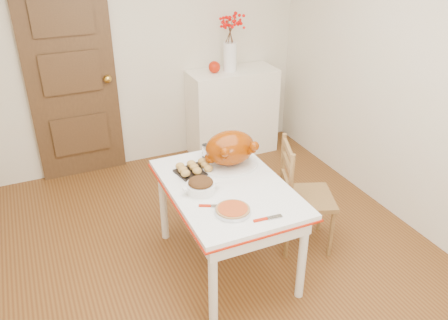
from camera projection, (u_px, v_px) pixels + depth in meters
name	position (u px, v px, depth m)	size (l,w,h in m)	color
floor	(219.00, 265.00, 3.62)	(3.50, 4.00, 0.00)	#542B11
wall_back	(139.00, 48.00, 4.64)	(3.50, 0.00, 2.50)	beige
wall_right	(420.00, 83.00, 3.66)	(0.00, 4.00, 2.50)	beige
door_back	(72.00, 79.00, 4.47)	(0.85, 0.06, 2.06)	#3F2A17
sideboard	(232.00, 112.00, 5.17)	(0.96, 0.43, 0.96)	white
kitchen_table	(227.00, 226.00, 3.46)	(0.83, 1.21, 0.72)	white
chair_oak	(307.00, 196.00, 3.65)	(0.41, 0.41, 0.93)	olive
berry_vase	(230.00, 41.00, 4.78)	(0.32, 0.32, 0.63)	white
apple	(214.00, 67.00, 4.84)	(0.12, 0.12, 0.12)	#B41B06
turkey_platter	(230.00, 150.00, 3.48)	(0.45, 0.36, 0.28)	#852901
pumpkin_pie	(233.00, 210.00, 2.98)	(0.23, 0.23, 0.05)	#B24118
stuffing_dish	(201.00, 185.00, 3.19)	(0.26, 0.20, 0.10)	#43240C
rolls_tray	(194.00, 168.00, 3.45)	(0.26, 0.20, 0.07)	#C19344
pie_server	(268.00, 218.00, 2.92)	(0.20, 0.06, 0.01)	silver
carving_knife	(216.00, 206.00, 3.05)	(0.23, 0.05, 0.01)	silver
drinking_glass	(206.00, 151.00, 3.65)	(0.06, 0.06, 0.11)	white
shaker_pair	(235.00, 144.00, 3.78)	(0.09, 0.03, 0.09)	white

